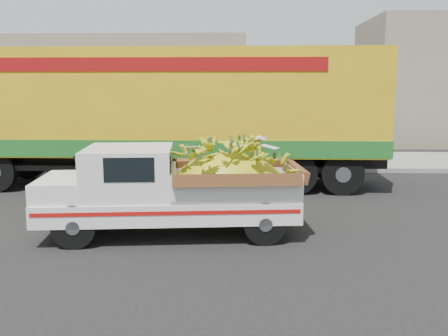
{
  "coord_description": "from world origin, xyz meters",
  "views": [
    {
      "loc": [
        0.89,
        -9.95,
        2.83
      ],
      "look_at": [
        0.51,
        0.02,
        1.17
      ],
      "focal_mm": 40.0,
      "sensor_mm": 36.0,
      "label": 1
    }
  ],
  "objects": [
    {
      "name": "pickup_truck",
      "position": [
        -0.13,
        -0.67,
        0.91
      ],
      "size": [
        4.96,
        2.23,
        1.68
      ],
      "rotation": [
        0.0,
        0.0,
        0.1
      ],
      "color": "black",
      "rests_on": "ground"
    },
    {
      "name": "ground",
      "position": [
        0.0,
        0.0,
        0.0
      ],
      "size": [
        100.0,
        100.0,
        0.0
      ],
      "primitive_type": "plane",
      "color": "black",
      "rests_on": "ground"
    },
    {
      "name": "building_left",
      "position": [
        -8.0,
        14.42,
        2.5
      ],
      "size": [
        18.0,
        6.0,
        5.0
      ],
      "primitive_type": "cube",
      "color": "gray",
      "rests_on": "ground"
    },
    {
      "name": "sidewalk",
      "position": [
        0.0,
        8.52,
        0.07
      ],
      "size": [
        60.0,
        4.0,
        0.14
      ],
      "primitive_type": "cube",
      "color": "gray",
      "rests_on": "ground"
    },
    {
      "name": "curb",
      "position": [
        0.0,
        6.42,
        0.07
      ],
      "size": [
        60.0,
        0.25,
        0.15
      ],
      "primitive_type": "cube",
      "color": "gray",
      "rests_on": "ground"
    },
    {
      "name": "semi_trailer",
      "position": [
        -1.18,
        3.97,
        2.12
      ],
      "size": [
        12.0,
        2.56,
        3.8
      ],
      "rotation": [
        0.0,
        0.0,
        -0.0
      ],
      "color": "black",
      "rests_on": "ground"
    }
  ]
}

